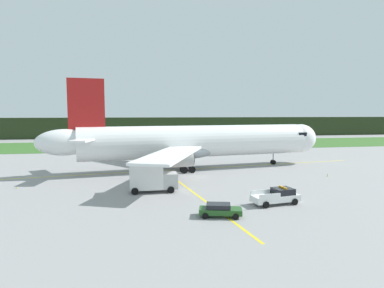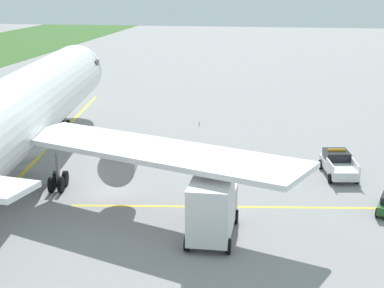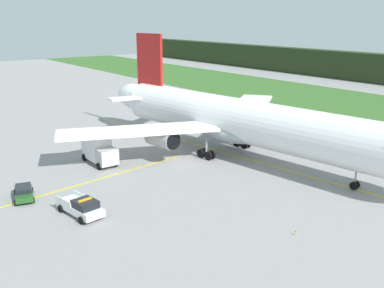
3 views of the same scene
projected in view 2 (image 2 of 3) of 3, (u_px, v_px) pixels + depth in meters
ground at (109, 192)px, 45.10m from camera, size 320.00×320.00×0.00m
taxiway_centerline_main at (21, 176)px, 48.88m from camera, size 67.09×9.25×0.01m
taxiway_centerline_spur at (285, 207)px, 42.15m from camera, size 4.19×29.18×0.01m
airliner at (14, 116)px, 47.07m from camera, size 53.20×42.77×15.95m
ops_pickup_truck at (338, 164)px, 48.87m from camera, size 5.71×2.97×1.94m
catering_truck at (213, 207)px, 36.81m from camera, size 6.17×2.69×3.96m
taxiway_edge_light_east at (199, 124)px, 65.38m from camera, size 0.12×0.12×0.41m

